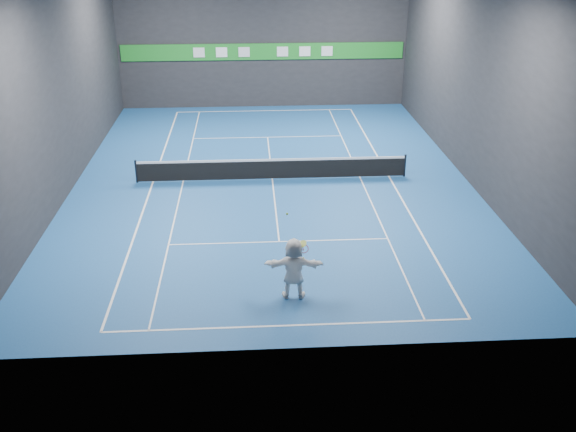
{
  "coord_description": "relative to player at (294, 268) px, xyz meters",
  "views": [
    {
      "loc": [
        -1.01,
        -27.76,
        10.9
      ],
      "look_at": [
        0.27,
        -7.38,
        1.5
      ],
      "focal_mm": 40.0,
      "sensor_mm": 36.0,
      "label": 1
    }
  ],
  "objects": [
    {
      "name": "service_line_near",
      "position": [
        -0.27,
        3.85,
        -1.01
      ],
      "size": [
        8.23,
        0.06,
        0.01
      ],
      "primitive_type": "cube",
      "color": "white",
      "rests_on": "ground"
    },
    {
      "name": "tennis_net",
      "position": [
        -0.27,
        10.25,
        -0.47
      ],
      "size": [
        12.5,
        0.1,
        1.07
      ],
      "color": "black",
      "rests_on": "ground"
    },
    {
      "name": "sideline_singles_left",
      "position": [
        -4.38,
        10.25,
        -1.01
      ],
      "size": [
        0.06,
        23.78,
        0.01
      ],
      "primitive_type": "cube",
      "color": "white",
      "rests_on": "ground"
    },
    {
      "name": "sideline_singles_right",
      "position": [
        3.84,
        10.25,
        -1.01
      ],
      "size": [
        0.06,
        23.78,
        0.01
      ],
      "primitive_type": "cube",
      "color": "white",
      "rests_on": "ground"
    },
    {
      "name": "baseline_far",
      "position": [
        -0.27,
        22.14,
        -1.01
      ],
      "size": [
        10.98,
        0.08,
        0.01
      ],
      "primitive_type": "cube",
      "color": "white",
      "rests_on": "ground"
    },
    {
      "name": "wall_right",
      "position": [
        8.73,
        10.25,
        3.49
      ],
      "size": [
        0.1,
        26.0,
        9.0
      ],
      "primitive_type": "cube",
      "color": "#242426",
      "rests_on": "ground"
    },
    {
      "name": "sideline_doubles_right",
      "position": [
        5.22,
        10.25,
        -1.01
      ],
      "size": [
        0.08,
        23.78,
        0.01
      ],
      "primitive_type": "cube",
      "color": "white",
      "rests_on": "ground"
    },
    {
      "name": "tennis_racket",
      "position": [
        0.3,
        0.05,
        0.63
      ],
      "size": [
        0.42,
        0.35,
        0.76
      ],
      "color": "red",
      "rests_on": "player"
    },
    {
      "name": "wall_back",
      "position": [
        -0.27,
        23.25,
        3.49
      ],
      "size": [
        18.0,
        0.1,
        9.0
      ],
      "primitive_type": "cube",
      "color": "#242426",
      "rests_on": "ground"
    },
    {
      "name": "wall_front",
      "position": [
        -0.27,
        -2.75,
        3.49
      ],
      "size": [
        18.0,
        0.1,
        9.0
      ],
      "primitive_type": "cube",
      "color": "#242426",
      "rests_on": "ground"
    },
    {
      "name": "ground",
      "position": [
        -0.27,
        10.25,
        -1.01
      ],
      "size": [
        26.0,
        26.0,
        0.0
      ],
      "primitive_type": "plane",
      "color": "#194C8D",
      "rests_on": "ground"
    },
    {
      "name": "player",
      "position": [
        0.0,
        0.0,
        0.0
      ],
      "size": [
        1.92,
        0.73,
        2.03
      ],
      "primitive_type": "imported",
      "rotation": [
        0.0,
        0.0,
        3.07
      ],
      "color": "white",
      "rests_on": "ground"
    },
    {
      "name": "service_line_far",
      "position": [
        -0.27,
        16.65,
        -1.01
      ],
      "size": [
        8.23,
        0.06,
        0.01
      ],
      "primitive_type": "cube",
      "color": "white",
      "rests_on": "ground"
    },
    {
      "name": "sponsor_banner",
      "position": [
        -0.27,
        23.19,
        2.49
      ],
      "size": [
        17.64,
        0.11,
        1.0
      ],
      "color": "#1E8A26",
      "rests_on": "wall_back"
    },
    {
      "name": "center_service_line",
      "position": [
        -0.27,
        10.25,
        -1.01
      ],
      "size": [
        0.06,
        12.8,
        0.01
      ],
      "primitive_type": "cube",
      "color": "white",
      "rests_on": "ground"
    },
    {
      "name": "baseline_near",
      "position": [
        -0.27,
        -1.64,
        -1.01
      ],
      "size": [
        10.98,
        0.08,
        0.01
      ],
      "primitive_type": "cube",
      "color": "white",
      "rests_on": "ground"
    },
    {
      "name": "wall_left",
      "position": [
        -9.27,
        10.25,
        3.49
      ],
      "size": [
        0.1,
        26.0,
        9.0
      ],
      "primitive_type": "cube",
      "color": "#242426",
      "rests_on": "ground"
    },
    {
      "name": "sideline_doubles_left",
      "position": [
        -5.76,
        10.25,
        -1.01
      ],
      "size": [
        0.08,
        23.78,
        0.01
      ],
      "primitive_type": "cube",
      "color": "white",
      "rests_on": "ground"
    },
    {
      "name": "tennis_ball",
      "position": [
        -0.2,
        0.08,
        1.85
      ],
      "size": [
        0.07,
        0.07,
        0.07
      ],
      "primitive_type": "sphere",
      "color": "#B8E526",
      "rests_on": "player"
    }
  ]
}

